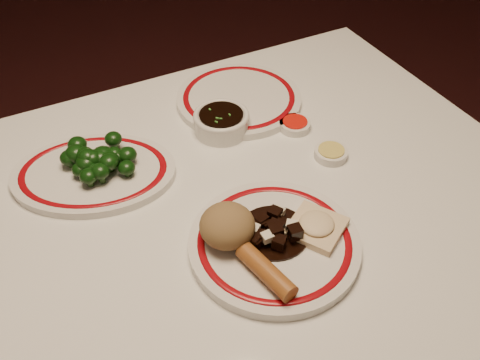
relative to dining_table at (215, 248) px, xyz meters
name	(u,v)px	position (x,y,z in m)	size (l,w,h in m)	color
dining_table	(215,248)	(0.00, 0.00, 0.00)	(1.20, 0.90, 0.75)	white
main_plate	(274,244)	(0.06, -0.11, 0.10)	(0.32, 0.32, 0.02)	silver
rice_mound	(227,226)	(-0.01, -0.08, 0.14)	(0.09, 0.09, 0.06)	olive
spring_roll	(266,271)	(0.01, -0.17, 0.12)	(0.03, 0.03, 0.11)	#985825
fried_wonton	(316,226)	(0.13, -0.13, 0.12)	(0.11, 0.11, 0.02)	beige
stirfry_heap	(271,230)	(0.06, -0.10, 0.12)	(0.12, 0.12, 0.03)	black
broccoli_plate	(94,173)	(-0.15, 0.19, 0.10)	(0.36, 0.34, 0.02)	silver
broccoli_pile	(96,159)	(-0.14, 0.19, 0.13)	(0.13, 0.13, 0.05)	#23471C
soy_bowl	(221,123)	(0.11, 0.20, 0.11)	(0.11, 0.11, 0.04)	silver
sweet_sour_dish	(295,125)	(0.25, 0.14, 0.10)	(0.06, 0.06, 0.02)	silver
mustard_dish	(331,153)	(0.26, 0.03, 0.10)	(0.06, 0.06, 0.02)	silver
far_plate	(239,99)	(0.19, 0.27, 0.10)	(0.28, 0.28, 0.02)	silver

